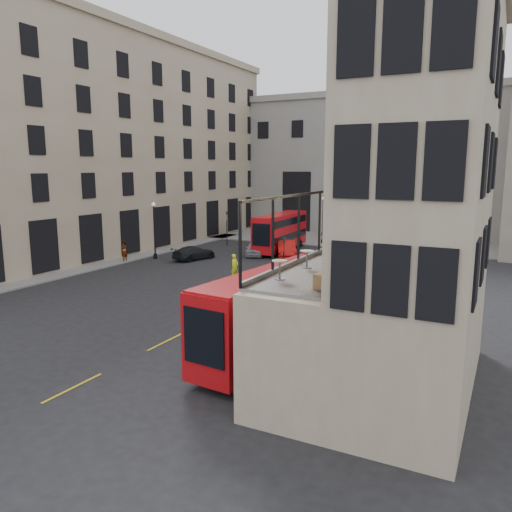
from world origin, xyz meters
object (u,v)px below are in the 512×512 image
at_px(cafe_chair_c, 357,261).
at_px(cafe_table_near, 280,267).
at_px(pedestrian_b, 325,233).
at_px(cafe_table_far, 332,246).
at_px(pedestrian_e, 124,252).
at_px(cafe_chair_d, 379,251).
at_px(car_b, 286,248).
at_px(pedestrian_a, 262,234).
at_px(cafe_table_mid, 307,256).
at_px(street_lamp_b, 323,223).
at_px(street_lamp_a, 155,234).
at_px(cafe_chair_b, 348,260).
at_px(pedestrian_c, 375,235).
at_px(car_a, 255,248).
at_px(car_c, 194,253).
at_px(traffic_light_far, 227,224).
at_px(bicycle, 282,278).
at_px(pedestrian_d, 402,243).
at_px(cyclist, 235,267).
at_px(cafe_chair_a, 323,280).
at_px(traffic_light_near, 284,257).
at_px(bus_near, 273,309).
at_px(bus_far, 280,230).

bearing_deg(cafe_chair_c, cafe_table_near, -121.13).
relative_size(pedestrian_b, cafe_table_far, 2.67).
distance_m(pedestrian_b, cafe_table_near, 41.51).
bearing_deg(pedestrian_e, cafe_chair_d, 66.58).
xyz_separation_m(car_b, pedestrian_a, (-6.21, 7.27, 0.19)).
height_order(cafe_table_mid, cafe_chair_c, cafe_chair_c).
bearing_deg(cafe_chair_c, street_lamp_b, 111.68).
xyz_separation_m(pedestrian_e, cafe_chair_d, (26.00, -12.31, 3.90)).
distance_m(street_lamp_a, cafe_chair_b, 29.92).
xyz_separation_m(cafe_table_near, cafe_table_mid, (0.10, 2.41, 0.00)).
xyz_separation_m(pedestrian_a, pedestrian_c, (11.80, 5.16, -0.00)).
bearing_deg(cafe_chair_c, car_a, 125.28).
bearing_deg(cafe_table_mid, car_c, 133.66).
xyz_separation_m(traffic_light_far, cafe_chair_c, (22.51, -27.98, 2.46)).
xyz_separation_m(car_b, cafe_table_far, (12.17, -22.58, 4.27)).
xyz_separation_m(pedestrian_e, cafe_table_mid, (24.01, -15.99, 4.07)).
xyz_separation_m(pedestrian_b, pedestrian_c, (5.68, 0.84, 0.03)).
relative_size(bicycle, cafe_table_mid, 2.37).
bearing_deg(street_lamp_a, pedestrian_e, -115.69).
bearing_deg(car_c, pedestrian_d, -126.03).
xyz_separation_m(traffic_light_far, street_lamp_a, (-2.00, -10.00, -0.03)).
height_order(pedestrian_a, cafe_table_far, cafe_table_far).
relative_size(traffic_light_far, cafe_table_mid, 5.47).
bearing_deg(cyclist, bicycle, -81.52).
bearing_deg(car_c, pedestrian_e, 55.28).
distance_m(pedestrian_e, cafe_chair_c, 30.24).
bearing_deg(car_b, cafe_chair_a, -92.03).
distance_m(traffic_light_near, street_lamp_a, 17.09).
height_order(cyclist, pedestrian_c, pedestrian_c).
relative_size(car_c, bicycle, 2.66).
distance_m(bus_near, cafe_chair_b, 4.41).
bearing_deg(car_c, bus_far, -107.63).
distance_m(bus_far, cafe_table_far, 29.01).
bearing_deg(cafe_table_far, pedestrian_a, 121.61).
bearing_deg(cafe_chair_a, pedestrian_b, 109.16).
xyz_separation_m(pedestrian_b, cafe_chair_a, (13.94, -40.13, 3.93)).
distance_m(car_b, cafe_chair_d, 26.29).
bearing_deg(pedestrian_c, cafe_table_far, 78.48).
height_order(cafe_table_mid, cafe_chair_d, cafe_chair_d).
bearing_deg(cafe_table_mid, street_lamp_a, 140.41).
height_order(car_c, cafe_chair_c, cafe_chair_c).
distance_m(pedestrian_b, cafe_chair_c, 39.12).
bearing_deg(pedestrian_c, pedestrian_e, 29.26).
xyz_separation_m(pedestrian_c, cafe_chair_d, (8.49, -34.24, 3.90)).
bearing_deg(car_c, street_lamp_a, 35.72).
relative_size(bus_far, pedestrian_a, 4.95).
relative_size(street_lamp_a, cafe_chair_c, 5.59).
bearing_deg(street_lamp_a, traffic_light_far, 78.69).
distance_m(cyclist, pedestrian_b, 22.49).
relative_size(cyclist, pedestrian_a, 0.99).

